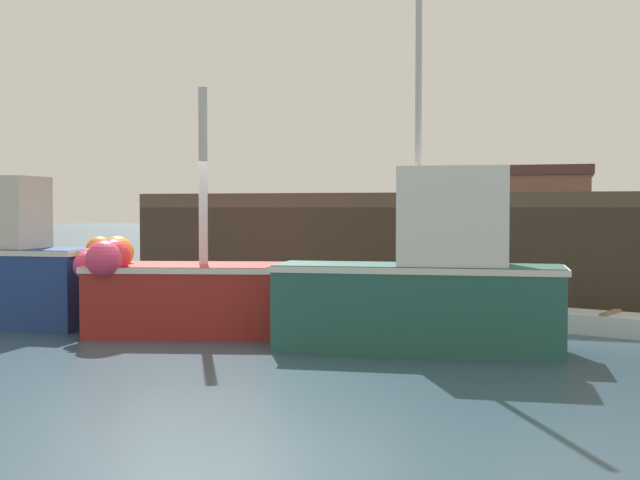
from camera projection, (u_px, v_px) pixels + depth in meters
The scene contains 6 objects.
ground at pixel (200, 337), 12.35m from camera, with size 120.00×160.00×0.10m.
pier at pixel (422, 213), 17.25m from camera, with size 9.51×7.63×2.09m.
fishing_boat_near_right at pixel (193, 292), 12.23m from camera, with size 3.53×2.21×3.56m.
fishing_boat_mid at pixel (427, 282), 10.77m from camera, with size 3.76×1.35×4.98m.
rowboat at pixel (610, 324), 12.29m from camera, with size 1.93×1.34×0.33m.
warehouse at pixel (518, 204), 46.13m from camera, with size 7.76×5.51×4.05m.
Camera 1 is at (5.16, -11.29, 1.83)m, focal length 47.50 mm.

